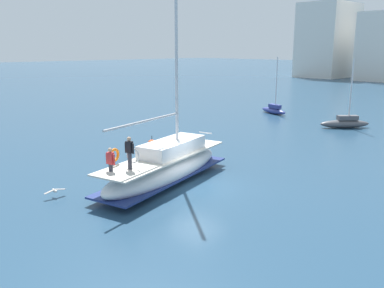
{
  "coord_description": "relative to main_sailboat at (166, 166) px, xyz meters",
  "views": [
    {
      "loc": [
        14.58,
        -14.31,
        7.09
      ],
      "look_at": [
        -1.67,
        1.27,
        1.8
      ],
      "focal_mm": 38.45,
      "sensor_mm": 36.0,
      "label": 1
    }
  ],
  "objects": [
    {
      "name": "ground_plane",
      "position": [
        1.69,
        0.66,
        -0.9
      ],
      "size": [
        400.0,
        400.0,
        0.0
      ],
      "primitive_type": "plane",
      "color": "navy"
    },
    {
      "name": "main_sailboat",
      "position": [
        0.0,
        0.0,
        0.0
      ],
      "size": [
        4.81,
        9.89,
        11.98
      ],
      "color": "silver",
      "rests_on": "ground"
    },
    {
      "name": "moored_sloop_near",
      "position": [
        -0.57,
        21.71,
        -0.41
      ],
      "size": [
        3.71,
        4.12,
        6.15
      ],
      "color": "#4C4C51",
      "rests_on": "ground"
    },
    {
      "name": "moored_sloop_far",
      "position": [
        -9.86,
        23.86,
        -0.44
      ],
      "size": [
        4.04,
        2.04,
        6.15
      ],
      "color": "navy",
      "rests_on": "ground"
    },
    {
      "name": "seagull",
      "position": [
        -1.94,
        -5.41,
        -0.57
      ],
      "size": [
        0.47,
        1.06,
        0.17
      ],
      "color": "silver",
      "rests_on": "ground"
    },
    {
      "name": "mooring_buoy",
      "position": [
        -7.04,
        4.6,
        -0.71
      ],
      "size": [
        0.63,
        0.63,
        0.91
      ],
      "color": "#EA4C19",
      "rests_on": "ground"
    }
  ]
}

